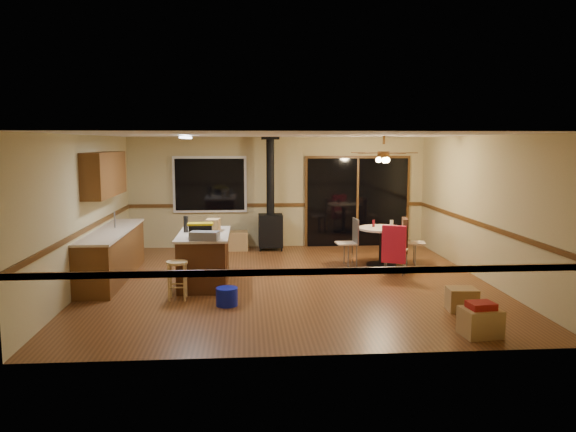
{
  "coord_description": "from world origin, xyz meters",
  "views": [
    {
      "loc": [
        -0.75,
        -9.75,
        2.47
      ],
      "look_at": [
        0.0,
        0.3,
        1.15
      ],
      "focal_mm": 35.0,
      "sensor_mm": 36.0,
      "label": 1
    }
  ],
  "objects": [
    {
      "name": "sliding_door",
      "position": [
        1.9,
        3.45,
        1.05
      ],
      "size": [
        2.52,
        0.1,
        2.1
      ],
      "primitive_type": "cube",
      "color": "black",
      "rests_on": "ground"
    },
    {
      "name": "wall_front",
      "position": [
        0.0,
        -3.5,
        1.3
      ],
      "size": [
        7.0,
        0.0,
        7.0
      ],
      "primitive_type": "plane",
      "rotation": [
        -1.57,
        0.0,
        0.0
      ],
      "color": "tan",
      "rests_on": "ground"
    },
    {
      "name": "box_corner_a",
      "position": [
        2.24,
        -2.99,
        0.18
      ],
      "size": [
        0.51,
        0.45,
        0.36
      ],
      "primitive_type": "cube",
      "rotation": [
        0.0,
        0.0,
        0.11
      ],
      "color": "#9E7846",
      "rests_on": "floor"
    },
    {
      "name": "countertop",
      "position": [
        -3.2,
        0.5,
        0.88
      ],
      "size": [
        0.64,
        3.04,
        0.04
      ],
      "primitive_type": "cube",
      "color": "beige",
      "rests_on": "lower_cabinets"
    },
    {
      "name": "toolbox_black",
      "position": [
        -1.52,
        -0.41,
        1.0
      ],
      "size": [
        0.38,
        0.2,
        0.21
      ],
      "primitive_type": "cube",
      "rotation": [
        0.0,
        0.0,
        0.01
      ],
      "color": "black",
      "rests_on": "kitchen_island"
    },
    {
      "name": "floor",
      "position": [
        0.0,
        0.0,
        0.0
      ],
      "size": [
        7.0,
        7.0,
        0.0
      ],
      "primitive_type": "plane",
      "color": "brown",
      "rests_on": "ground"
    },
    {
      "name": "wall_right",
      "position": [
        3.5,
        0.0,
        1.3
      ],
      "size": [
        0.0,
        7.0,
        7.0
      ],
      "primitive_type": "plane",
      "rotation": [
        1.57,
        0.0,
        -1.57
      ],
      "color": "tan",
      "rests_on": "ground"
    },
    {
      "name": "bottle_white",
      "position": [
        -1.36,
        0.46,
        1.0
      ],
      "size": [
        0.09,
        0.09,
        0.2
      ],
      "primitive_type": "cylinder",
      "rotation": [
        0.0,
        0.0,
        -0.41
      ],
      "color": "white",
      "rests_on": "kitchen_island"
    },
    {
      "name": "lower_cabinets",
      "position": [
        -3.2,
        0.5,
        0.43
      ],
      "size": [
        0.6,
        3.0,
        0.86
      ],
      "primitive_type": "cube",
      "color": "brown",
      "rests_on": "ground"
    },
    {
      "name": "blue_bucket",
      "position": [
        -1.06,
        -1.38,
        0.14
      ],
      "size": [
        0.35,
        0.35,
        0.28
      ],
      "primitive_type": "cylinder",
      "rotation": [
        0.0,
        0.0,
        -0.07
      ],
      "color": "#0C18AD",
      "rests_on": "floor"
    },
    {
      "name": "toolbox_yellow_lid",
      "position": [
        -1.52,
        -0.41,
        1.13
      ],
      "size": [
        0.42,
        0.22,
        0.03
      ],
      "primitive_type": "cube",
      "rotation": [
        0.0,
        0.0,
        0.01
      ],
      "color": "gold",
      "rests_on": "toolbox_black"
    },
    {
      "name": "ceiling",
      "position": [
        0.0,
        0.0,
        2.6
      ],
      "size": [
        7.0,
        7.0,
        0.0
      ],
      "primitive_type": "plane",
      "rotation": [
        3.14,
        0.0,
        0.0
      ],
      "color": "silver",
      "rests_on": "ground"
    },
    {
      "name": "upper_cabinets",
      "position": [
        -3.33,
        0.7,
        1.9
      ],
      "size": [
        0.35,
        2.0,
        0.8
      ],
      "primitive_type": "cube",
      "color": "brown",
      "rests_on": "ground"
    },
    {
      "name": "wall_left",
      "position": [
        -3.5,
        0.0,
        1.3
      ],
      "size": [
        0.0,
        7.0,
        7.0
      ],
      "primitive_type": "plane",
      "rotation": [
        1.57,
        0.0,
        1.57
      ],
      "color": "tan",
      "rests_on": "ground"
    },
    {
      "name": "chair_left",
      "position": [
        1.36,
        1.31,
        0.59
      ],
      "size": [
        0.43,
        0.43,
        0.51
      ],
      "color": "#BDA88C",
      "rests_on": "ground"
    },
    {
      "name": "wall_back",
      "position": [
        0.0,
        3.5,
        1.3
      ],
      "size": [
        7.0,
        0.0,
        7.0
      ],
      "primitive_type": "plane",
      "rotation": [
        1.57,
        0.0,
        0.0
      ],
      "color": "tan",
      "rests_on": "ground"
    },
    {
      "name": "chair_near",
      "position": [
        1.98,
        0.34,
        0.6
      ],
      "size": [
        0.57,
        0.59,
        0.7
      ],
      "color": "#BDA88C",
      "rests_on": "ground"
    },
    {
      "name": "bottle_dark",
      "position": [
        -1.82,
        0.14,
        1.04
      ],
      "size": [
        0.11,
        0.11,
        0.29
      ],
      "primitive_type": "cylinder",
      "rotation": [
        0.0,
        0.0,
        -0.34
      ],
      "color": "black",
      "rests_on": "kitchen_island"
    },
    {
      "name": "glass_cream",
      "position": [
        2.14,
        1.15,
        0.86
      ],
      "size": [
        0.07,
        0.07,
        0.16
      ],
      "primitive_type": "cylinder",
      "rotation": [
        0.0,
        0.0,
        0.08
      ],
      "color": "beige",
      "rests_on": "dining_table"
    },
    {
      "name": "ceiling_fan",
      "position": [
        1.96,
        1.2,
        2.21
      ],
      "size": [
        0.24,
        0.24,
        0.55
      ],
      "color": "brown",
      "rests_on": "ceiling"
    },
    {
      "name": "toolbox_grey",
      "position": [
        -1.43,
        -0.7,
        0.97
      ],
      "size": [
        0.5,
        0.34,
        0.14
      ],
      "primitive_type": "cube",
      "rotation": [
        0.0,
        0.0,
        -0.2
      ],
      "color": "slate",
      "rests_on": "kitchen_island"
    },
    {
      "name": "bottle_pink",
      "position": [
        -1.41,
        0.29,
        1.0
      ],
      "size": [
        0.07,
        0.07,
        0.2
      ],
      "primitive_type": "cylinder",
      "rotation": [
        0.0,
        0.0,
        0.13
      ],
      "color": "#D84C8C",
      "rests_on": "kitchen_island"
    },
    {
      "name": "box_under_window",
      "position": [
        -0.99,
        3.1,
        0.21
      ],
      "size": [
        0.54,
        0.44,
        0.43
      ],
      "primitive_type": "cube",
      "rotation": [
        0.0,
        0.0,
        0.01
      ],
      "color": "#9E7846",
      "rests_on": "floor"
    },
    {
      "name": "wood_stove",
      "position": [
        -0.2,
        3.05,
        0.73
      ],
      "size": [
        0.55,
        0.5,
        2.52
      ],
      "color": "black",
      "rests_on": "ground"
    },
    {
      "name": "box_small_red",
      "position": [
        2.24,
        -2.99,
        0.4
      ],
      "size": [
        0.35,
        0.3,
        0.09
      ],
      "primitive_type": "cube",
      "rotation": [
        0.0,
        0.0,
        0.11
      ],
      "color": "maroon",
      "rests_on": "box_corner_a"
    },
    {
      "name": "box_corner_b",
      "position": [
        2.41,
        -1.9,
        0.17
      ],
      "size": [
        0.45,
        0.39,
        0.34
      ],
      "primitive_type": "cube",
      "rotation": [
        0.0,
        0.0,
        -0.08
      ],
      "color": "#9E7846",
      "rests_on": "floor"
    },
    {
      "name": "fluorescent_strip",
      "position": [
        -1.8,
        0.3,
        2.56
      ],
      "size": [
        0.1,
        1.2,
        0.04
      ],
      "primitive_type": "cube",
      "color": "white",
      "rests_on": "ceiling"
    },
    {
      "name": "box_on_island",
      "position": [
        -1.35,
        0.29,
        1.01
      ],
      "size": [
        0.26,
        0.34,
        0.21
      ],
      "primitive_type": "cube",
      "rotation": [
        0.0,
        0.0,
        -0.1
      ],
      "color": "#9E7846",
      "rests_on": "kitchen_island"
    },
    {
      "name": "chair_rail",
      "position": [
        0.0,
        0.0,
        1.0
      ],
      "size": [
        7.0,
        7.0,
        0.08
      ],
      "primitive_type": null,
      "color": "#543315",
      "rests_on": "ground"
    },
    {
      "name": "dining_table",
      "position": [
        1.96,
        1.2,
        0.53
      ],
      "size": [
        0.96,
        0.96,
        0.78
      ],
      "color": "black",
      "rests_on": "ground"
    },
    {
      "name": "bar_stool",
      "position": [
        -1.85,
        -0.98,
        0.31
      ],
      "size": [
        0.41,
        0.41,
        0.61
      ],
      "primitive_type": "cylinder",
      "rotation": [
        0.0,
        0.0,
        0.24
      ],
      "color": "tan",
      "rests_on": "floor"
    },
    {
      "name": "glass_red",
      "position": [
        1.81,
        1.3,
        0.85
      ],
      "size": [
        0.07,
        0.07,
        0.14
      ],
      "primitive_type": "cylinder",
      "rotation": [
        0.0,
        0.0,
        -0.37
      ],
      "color": "#590C14",
      "rests_on": "dining_table"
    },
    {
      "name": "kitchen_island",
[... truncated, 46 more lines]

